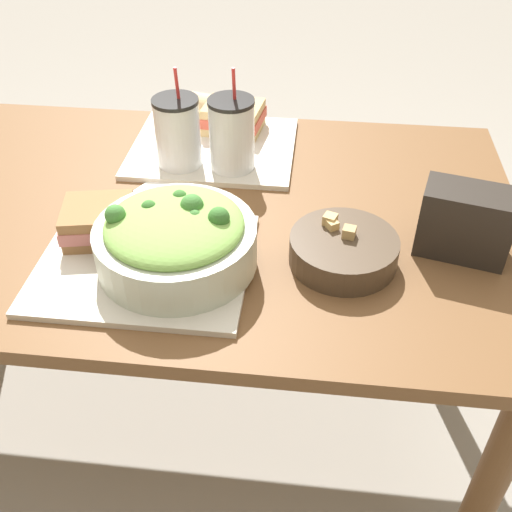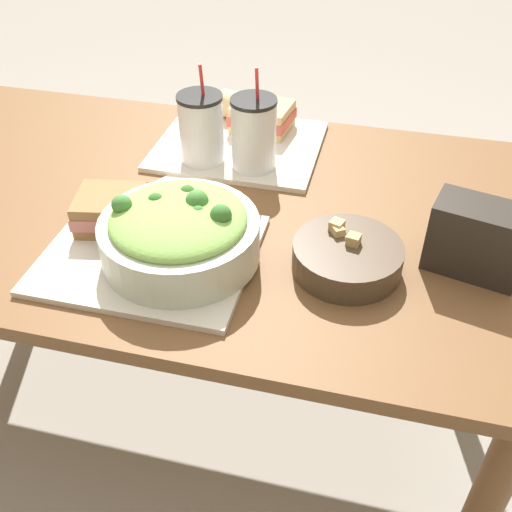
% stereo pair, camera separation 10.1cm
% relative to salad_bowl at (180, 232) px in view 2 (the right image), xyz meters
% --- Properties ---
extents(ground_plane, '(12.00, 12.00, 0.00)m').
position_rel_salad_bowl_xyz_m(ground_plane, '(-0.09, 0.19, -0.79)').
color(ground_plane, gray).
extents(dining_table, '(1.46, 0.83, 0.72)m').
position_rel_salad_bowl_xyz_m(dining_table, '(-0.09, 0.19, -0.16)').
color(dining_table, brown).
rests_on(dining_table, ground_plane).
extents(tray_near, '(0.37, 0.31, 0.01)m').
position_rel_salad_bowl_xyz_m(tray_near, '(-0.06, -0.00, -0.06)').
color(tray_near, beige).
rests_on(tray_near, dining_table).
extents(tray_far, '(0.37, 0.31, 0.01)m').
position_rel_salad_bowl_xyz_m(tray_far, '(-0.01, 0.42, -0.06)').
color(tray_far, beige).
rests_on(tray_far, dining_table).
extents(salad_bowl, '(0.28, 0.28, 0.12)m').
position_rel_salad_bowl_xyz_m(salad_bowl, '(0.00, 0.00, 0.00)').
color(salad_bowl, beige).
rests_on(salad_bowl, tray_near).
extents(soup_bowl, '(0.19, 0.19, 0.07)m').
position_rel_salad_bowl_xyz_m(soup_bowl, '(0.29, 0.05, -0.04)').
color(soup_bowl, '#473828').
rests_on(soup_bowl, dining_table).
extents(sandwich_near, '(0.15, 0.14, 0.06)m').
position_rel_salad_bowl_xyz_m(sandwich_near, '(-0.16, 0.06, -0.02)').
color(sandwich_near, olive).
rests_on(sandwich_near, tray_near).
extents(baguette_near, '(0.16, 0.07, 0.07)m').
position_rel_salad_bowl_xyz_m(baguette_near, '(-0.01, 0.12, -0.02)').
color(baguette_near, '#DBBC84').
rests_on(baguette_near, tray_near).
extents(sandwich_far, '(0.15, 0.13, 0.06)m').
position_rel_salad_bowl_xyz_m(sandwich_far, '(0.03, 0.51, -0.02)').
color(sandwich_far, tan).
rests_on(sandwich_far, tray_far).
extents(baguette_far, '(0.14, 0.10, 0.07)m').
position_rel_salad_bowl_xyz_m(baguette_far, '(-0.02, 0.54, -0.02)').
color(baguette_far, '#DBBC84').
rests_on(baguette_far, tray_far).
extents(drink_cup_dark, '(0.10, 0.10, 0.22)m').
position_rel_salad_bowl_xyz_m(drink_cup_dark, '(-0.07, 0.34, 0.02)').
color(drink_cup_dark, silver).
rests_on(drink_cup_dark, tray_far).
extents(drink_cup_red, '(0.10, 0.10, 0.22)m').
position_rel_salad_bowl_xyz_m(drink_cup_red, '(0.05, 0.34, 0.02)').
color(drink_cup_red, silver).
rests_on(drink_cup_red, tray_far).
extents(chip_bag, '(0.17, 0.12, 0.13)m').
position_rel_salad_bowl_xyz_m(chip_bag, '(0.50, 0.10, -0.00)').
color(chip_bag, '#28231E').
rests_on(chip_bag, dining_table).
extents(napkin_folded, '(0.20, 0.17, 0.00)m').
position_rel_salad_bowl_xyz_m(napkin_folded, '(-0.06, 0.21, -0.06)').
color(napkin_folded, white).
rests_on(napkin_folded, dining_table).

